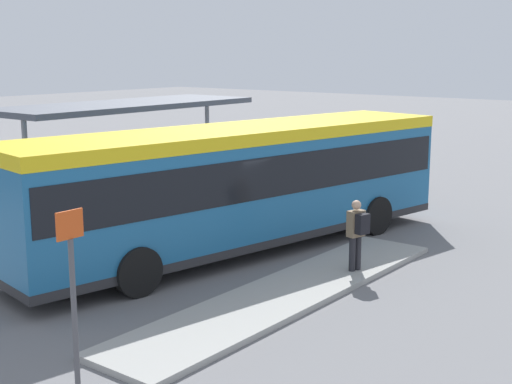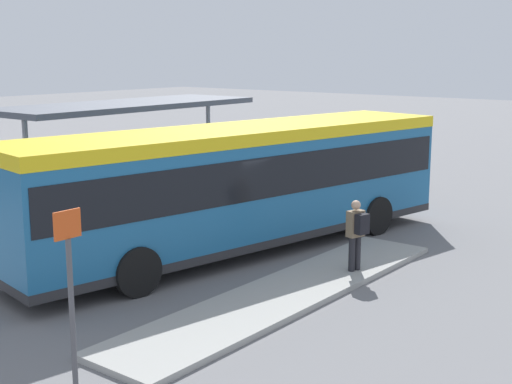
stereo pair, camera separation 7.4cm
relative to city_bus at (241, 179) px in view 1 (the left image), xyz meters
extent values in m
plane|color=slate|center=(-0.01, 0.00, -1.82)|extent=(120.00, 120.00, 0.00)
cube|color=#9E9E99|center=(-2.03, -2.91, -1.76)|extent=(9.46, 1.80, 0.12)
cube|color=#1E6093|center=(-0.01, 0.00, -0.09)|extent=(12.54, 4.73, 2.76)
cube|color=yellow|center=(-0.01, 0.00, 1.14)|extent=(12.56, 4.76, 0.30)
cube|color=black|center=(-0.01, 0.00, 0.24)|extent=(12.30, 4.72, 0.96)
cube|color=black|center=(6.01, -1.10, 0.24)|extent=(0.50, 2.33, 1.06)
cube|color=#28282B|center=(-0.01, 0.00, -1.37)|extent=(12.55, 4.75, 0.20)
cylinder|color=black|center=(3.96, 0.52, -1.29)|extent=(1.08, 0.46, 1.05)
cylinder|color=black|center=(3.51, -1.89, -1.29)|extent=(1.08, 0.46, 1.05)
cylinder|color=black|center=(-3.53, 1.90, -1.29)|extent=(1.08, 0.46, 1.05)
cylinder|color=black|center=(-3.98, -0.52, -1.29)|extent=(1.08, 0.46, 1.05)
cylinder|color=#232328|center=(-0.13, -3.28, -1.31)|extent=(0.15, 0.15, 0.78)
cylinder|color=#232328|center=(0.04, -3.32, -1.31)|extent=(0.15, 0.15, 0.78)
cube|color=#7A664C|center=(-0.04, -3.30, -0.63)|extent=(0.43, 0.30, 0.59)
cube|color=black|center=(-0.09, -3.50, -0.60)|extent=(0.33, 0.26, 0.44)
sphere|color=tan|center=(-0.04, -3.30, -0.21)|extent=(0.21, 0.21, 0.21)
torus|color=black|center=(10.09, 0.07, -1.49)|extent=(0.09, 0.67, 0.67)
torus|color=black|center=(10.15, 0.97, -1.49)|extent=(0.09, 0.67, 0.67)
cylinder|color=orange|center=(10.12, 0.52, -1.27)|extent=(0.08, 0.70, 0.04)
cylinder|color=orange|center=(10.13, 0.68, -1.33)|extent=(0.04, 0.04, 0.33)
cube|color=black|center=(10.13, 0.68, -1.16)|extent=(0.08, 0.18, 0.04)
cylinder|color=orange|center=(10.10, 0.16, -1.19)|extent=(0.48, 0.06, 0.03)
torus|color=black|center=(10.03, 0.71, -1.45)|extent=(0.18, 0.75, 0.76)
torus|color=black|center=(9.85, 1.72, -1.45)|extent=(0.18, 0.75, 0.76)
cylinder|color=gold|center=(9.94, 1.21, -1.20)|extent=(0.17, 0.80, 0.04)
cylinder|color=gold|center=(9.91, 1.40, -1.26)|extent=(0.04, 0.04, 0.37)
cube|color=black|center=(9.91, 1.40, -1.07)|extent=(0.10, 0.19, 0.04)
cylinder|color=gold|center=(10.01, 0.81, -1.11)|extent=(0.48, 0.12, 0.03)
torus|color=black|center=(10.19, 2.37, -1.48)|extent=(0.14, 0.69, 0.69)
torus|color=black|center=(10.31, 1.45, -1.48)|extent=(0.14, 0.69, 0.69)
cylinder|color=black|center=(10.25, 1.91, -1.25)|extent=(0.13, 0.73, 0.04)
cylinder|color=black|center=(10.27, 1.74, -1.31)|extent=(0.04, 0.04, 0.34)
cube|color=black|center=(10.27, 1.74, -1.14)|extent=(0.09, 0.19, 0.04)
cylinder|color=black|center=(10.20, 2.28, -1.17)|extent=(0.48, 0.10, 0.03)
torus|color=black|center=(10.34, 2.14, -1.48)|extent=(0.14, 0.69, 0.69)
torus|color=black|center=(10.22, 3.07, -1.48)|extent=(0.14, 0.69, 0.69)
cylinder|color=red|center=(10.28, 2.60, -1.25)|extent=(0.13, 0.73, 0.04)
cylinder|color=red|center=(10.26, 2.77, -1.31)|extent=(0.04, 0.04, 0.34)
cube|color=black|center=(10.26, 2.77, -1.14)|extent=(0.09, 0.19, 0.04)
cylinder|color=red|center=(10.33, 2.23, -1.17)|extent=(0.48, 0.10, 0.03)
cube|color=#4C515B|center=(2.52, 6.90, 1.36)|extent=(9.27, 3.16, 0.18)
cylinder|color=gray|center=(-1.42, 6.90, -0.28)|extent=(0.16, 0.16, 3.09)
cylinder|color=gray|center=(6.46, 6.90, -0.28)|extent=(0.16, 0.16, 3.09)
cylinder|color=slate|center=(-1.16, 4.00, -1.52)|extent=(0.60, 0.60, 0.59)
sphere|color=#235B28|center=(-1.16, 4.00, -0.97)|extent=(0.69, 0.69, 0.69)
cylinder|color=slate|center=(2.55, 4.64, -1.56)|extent=(0.65, 0.65, 0.52)
sphere|color=#286B2D|center=(2.55, 4.64, -1.02)|extent=(0.74, 0.74, 0.74)
cylinder|color=#4C4C51|center=(-7.56, -3.14, -0.62)|extent=(0.08, 0.08, 2.40)
cube|color=#D84C19|center=(-7.56, -3.14, 0.78)|extent=(0.44, 0.03, 0.40)
camera|label=1|loc=(-13.44, -10.96, 3.11)|focal=50.00mm
camera|label=2|loc=(-13.39, -11.02, 3.11)|focal=50.00mm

